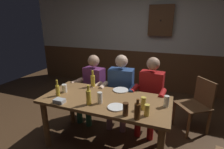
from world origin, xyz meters
The scene contains 22 objects.
ground_plane centered at (0.00, 0.00, 0.00)m, with size 7.65×7.65×0.00m, color #4C331E.
back_wall_upper centered at (0.00, 2.33, 1.84)m, with size 6.38×0.12×1.67m, color beige.
back_wall_wainscot centered at (0.00, 2.33, 0.51)m, with size 6.38×0.12×1.01m, color brown.
dining_table centered at (0.00, -0.15, 0.65)m, with size 1.75×0.81×0.76m.
person_0 centered at (-0.53, 0.47, 0.66)m, with size 0.54×0.54×1.20m.
person_1 centered at (0.00, 0.50, 0.69)m, with size 0.58×0.55×1.23m.
person_2 centered at (0.52, 0.48, 0.68)m, with size 0.53×0.52×1.23m.
chair_empty_far_end centered at (1.25, 0.75, 0.48)m, with size 0.61×0.61×0.88m.
condiment_caddy centered at (-0.50, -0.47, 0.78)m, with size 0.14×0.10×0.05m, color #B2B7BC.
plate_0 centered at (0.11, 0.19, 0.77)m, with size 0.23×0.23×0.01m, color white.
plate_1 centered at (0.23, -0.34, 0.77)m, with size 0.21×0.21×0.01m, color white.
bottle_0 centered at (-0.36, 0.19, 0.86)m, with size 0.07×0.07×0.27m.
bottle_1 centered at (-0.13, -0.38, 0.86)m, with size 0.06×0.06×0.26m.
bottle_2 centered at (-0.66, -0.30, 0.85)m, with size 0.05×0.05×0.24m.
bottle_3 centered at (0.52, -0.49, 0.86)m, with size 0.07×0.07×0.23m.
pint_glass_0 centered at (0.54, -0.26, 0.84)m, with size 0.06×0.06×0.16m, color #E5C64C.
pint_glass_1 centered at (0.79, -0.09, 0.83)m, with size 0.06×0.06×0.14m, color white.
pint_glass_2 centered at (-0.01, -0.30, 0.83)m, with size 0.06×0.06×0.15m, color white.
pint_glass_3 centered at (0.38, -0.46, 0.84)m, with size 0.07×0.07×0.15m, color #4C2D19.
pint_glass_4 centered at (-0.65, -0.17, 0.82)m, with size 0.08×0.08×0.12m, color white.
pint_glass_5 centered at (0.60, -0.38, 0.83)m, with size 0.06×0.06×0.14m, color #E5C64C.
wall_dart_cabinet centered at (0.43, 2.20, 1.78)m, with size 0.56×0.15×0.70m.
Camera 1 is at (0.84, -2.07, 1.77)m, focal length 26.93 mm.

